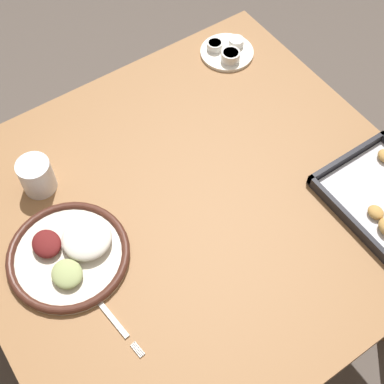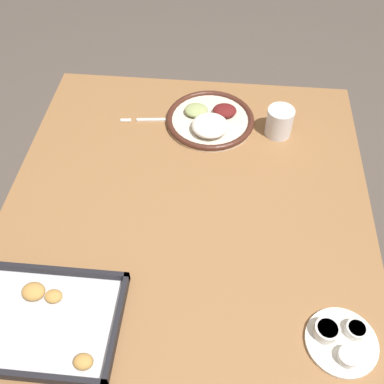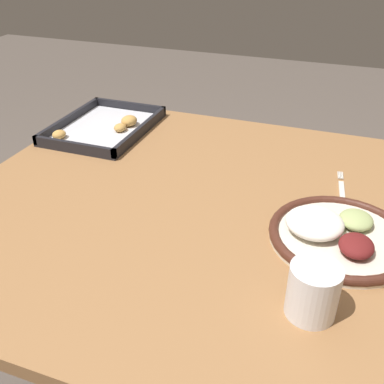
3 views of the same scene
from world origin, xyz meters
TOP-DOWN VIEW (x-y plane):
  - dining_table at (0.00, 0.00)m, footprint 1.02×1.09m
  - dinner_plate at (-0.04, -0.32)m, footprint 0.29×0.29m
  - fork at (0.14, -0.32)m, footprint 0.20×0.04m
  - baking_tray at (0.29, 0.39)m, footprint 0.35×0.26m
  - drinking_cup at (-0.26, -0.30)m, footprint 0.08×0.08m

SIDE VIEW (x-z plane):
  - dining_table at x=0.00m, z-range 0.26..0.97m
  - fork at x=0.14m, z-range 0.71..0.71m
  - baking_tray at x=0.29m, z-range 0.70..0.74m
  - dinner_plate at x=-0.04m, z-range 0.70..0.75m
  - drinking_cup at x=-0.26m, z-range 0.71..0.80m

